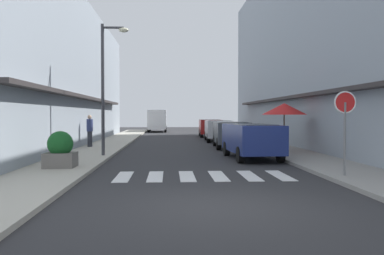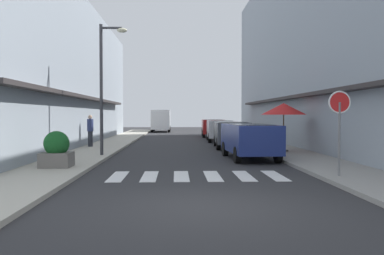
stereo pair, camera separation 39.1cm
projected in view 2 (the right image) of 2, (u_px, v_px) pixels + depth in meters
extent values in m
plane|color=#2B2B2D|center=(188.00, 148.00, 23.13)|extent=(80.67, 80.67, 0.00)
cube|color=#ADA899|center=(103.00, 148.00, 22.95)|extent=(2.36, 51.34, 0.12)
cube|color=gray|center=(271.00, 147.00, 23.30)|extent=(2.36, 51.34, 0.12)
cube|color=#939EA8|center=(39.00, 71.00, 23.51)|extent=(5.00, 35.00, 8.66)
cube|color=#332D2D|center=(88.00, 98.00, 23.66)|extent=(0.50, 24.50, 0.16)
cube|color=#939EA8|center=(332.00, 43.00, 24.09)|extent=(5.00, 35.00, 11.99)
cube|color=#332D2D|center=(284.00, 98.00, 24.08)|extent=(0.50, 24.50, 0.16)
cube|color=silver|center=(118.00, 176.00, 12.56)|extent=(0.45, 2.20, 0.01)
cube|color=silver|center=(150.00, 176.00, 12.60)|extent=(0.45, 2.20, 0.01)
cube|color=silver|center=(181.00, 176.00, 12.63)|extent=(0.45, 2.20, 0.01)
cube|color=silver|center=(213.00, 176.00, 12.67)|extent=(0.45, 2.20, 0.01)
cube|color=silver|center=(244.00, 176.00, 12.71)|extent=(0.45, 2.20, 0.01)
cube|color=silver|center=(275.00, 176.00, 12.74)|extent=(0.45, 2.20, 0.01)
cube|color=navy|center=(250.00, 138.00, 17.52)|extent=(1.94, 4.46, 1.13)
cube|color=black|center=(251.00, 131.00, 17.29)|extent=(1.57, 2.52, 0.56)
cylinder|color=black|center=(225.00, 149.00, 18.91)|extent=(0.25, 0.65, 0.64)
cylinder|color=black|center=(260.00, 149.00, 19.04)|extent=(0.25, 0.65, 0.64)
cylinder|color=black|center=(237.00, 155.00, 16.03)|extent=(0.25, 0.65, 0.64)
cylinder|color=black|center=(278.00, 155.00, 16.16)|extent=(0.25, 0.65, 0.64)
cube|color=#4C5156|center=(231.00, 132.00, 23.36)|extent=(1.92, 4.21, 1.13)
cube|color=black|center=(232.00, 127.00, 23.14)|extent=(1.57, 2.38, 0.56)
cylinder|color=black|center=(216.00, 141.00, 24.75)|extent=(0.25, 0.65, 0.64)
cylinder|color=black|center=(243.00, 141.00, 24.74)|extent=(0.25, 0.65, 0.64)
cylinder|color=black|center=(218.00, 144.00, 22.02)|extent=(0.25, 0.65, 0.64)
cylinder|color=black|center=(249.00, 144.00, 22.01)|extent=(0.25, 0.65, 0.64)
cube|color=silver|center=(220.00, 129.00, 29.14)|extent=(1.91, 4.35, 1.13)
cube|color=black|center=(221.00, 124.00, 28.92)|extent=(1.56, 2.46, 0.56)
cylinder|color=black|center=(208.00, 136.00, 30.58)|extent=(0.24, 0.65, 0.64)
cylinder|color=black|center=(230.00, 136.00, 30.58)|extent=(0.24, 0.65, 0.64)
cylinder|color=black|center=(210.00, 138.00, 27.74)|extent=(0.24, 0.65, 0.64)
cylinder|color=black|center=(234.00, 138.00, 27.75)|extent=(0.24, 0.65, 0.64)
cube|color=maroon|center=(213.00, 126.00, 35.08)|extent=(1.90, 4.28, 1.13)
cube|color=black|center=(213.00, 123.00, 34.86)|extent=(1.55, 2.41, 0.56)
cylinder|color=black|center=(203.00, 132.00, 36.49)|extent=(0.24, 0.65, 0.64)
cylinder|color=black|center=(221.00, 132.00, 36.49)|extent=(0.24, 0.65, 0.64)
cylinder|color=black|center=(204.00, 134.00, 33.70)|extent=(0.24, 0.65, 0.64)
cylinder|color=black|center=(224.00, 134.00, 33.71)|extent=(0.24, 0.65, 0.64)
cube|color=silver|center=(161.00, 120.00, 45.91)|extent=(1.95, 5.40, 2.03)
cube|color=black|center=(161.00, 113.00, 45.62)|extent=(1.64, 3.03, 0.56)
cylinder|color=black|center=(154.00, 128.00, 47.69)|extent=(0.22, 0.64, 0.64)
cylinder|color=black|center=(170.00, 128.00, 47.76)|extent=(0.22, 0.64, 0.64)
cylinder|color=black|center=(152.00, 129.00, 44.13)|extent=(0.22, 0.64, 0.64)
cylinder|color=black|center=(169.00, 129.00, 44.20)|extent=(0.22, 0.64, 0.64)
cylinder|color=slate|center=(339.00, 139.00, 11.91)|extent=(0.07, 0.07, 2.09)
cylinder|color=red|center=(340.00, 102.00, 11.88)|extent=(0.64, 0.03, 0.64)
torus|color=white|center=(340.00, 102.00, 11.88)|extent=(0.65, 0.05, 0.65)
cylinder|color=#38383D|center=(101.00, 90.00, 18.03)|extent=(0.14, 0.14, 5.62)
cylinder|color=#38383D|center=(111.00, 28.00, 17.97)|extent=(0.90, 0.10, 0.10)
ellipsoid|color=beige|center=(122.00, 30.00, 17.99)|extent=(0.44, 0.28, 0.20)
cylinder|color=#262626|center=(283.00, 151.00, 20.00)|extent=(0.48, 0.48, 0.06)
cylinder|color=#4C3823|center=(283.00, 130.00, 19.97)|extent=(0.06, 0.06, 2.02)
cone|color=red|center=(284.00, 109.00, 19.94)|extent=(2.15, 2.15, 0.55)
cube|color=slate|center=(57.00, 160.00, 13.97)|extent=(0.97, 0.97, 0.48)
sphere|color=#195623|center=(57.00, 144.00, 13.95)|extent=(0.84, 0.84, 0.84)
cylinder|color=#282B33|center=(90.00, 139.00, 22.92)|extent=(0.26, 0.26, 0.84)
cylinder|color=navy|center=(90.00, 125.00, 22.90)|extent=(0.34, 0.34, 0.66)
sphere|color=tan|center=(90.00, 117.00, 22.89)|extent=(0.23, 0.23, 0.23)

